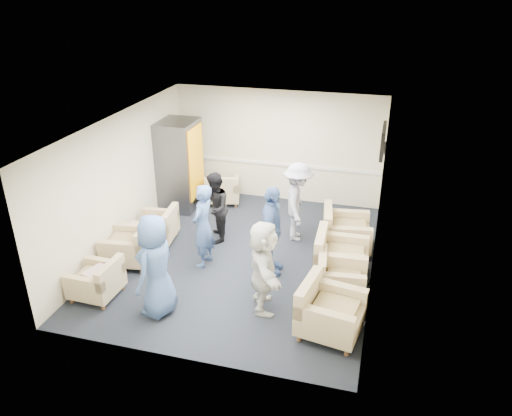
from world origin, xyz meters
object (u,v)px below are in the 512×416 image
(armchair_corner, at_px, (223,191))
(person_back_left, at_px, (215,208))
(armchair_left_near, at_px, (98,282))
(armchair_left_far, at_px, (158,227))
(armchair_right_near, at_px, (327,313))
(armchair_left_mid, at_px, (132,247))
(armchair_right_midfar, at_px, (338,259))
(person_front_left, at_px, (156,266))
(armchair_right_midnear, at_px, (338,277))
(person_back_right, at_px, (297,202))
(person_mid_left, at_px, (203,226))
(armchair_right_far, at_px, (343,232))
(person_mid_right, at_px, (271,231))
(person_front_right, at_px, (263,267))
(vending_machine, at_px, (180,165))

(armchair_corner, height_order, person_back_left, person_back_left)
(armchair_left_near, distance_m, armchair_left_far, 2.11)
(armchair_left_far, xyz_separation_m, armchair_right_near, (3.79, -2.03, 0.05))
(armchair_left_mid, relative_size, person_back_left, 0.65)
(armchair_right_midfar, distance_m, person_front_left, 3.30)
(armchair_right_midnear, distance_m, person_back_right, 2.15)
(person_mid_left, bearing_deg, armchair_right_midnear, 89.17)
(armchair_left_near, xyz_separation_m, armchair_left_far, (0.13, 2.11, 0.01))
(armchair_left_far, height_order, armchair_right_far, armchair_right_far)
(person_back_right, bearing_deg, person_mid_right, 161.58)
(armchair_corner, bearing_deg, armchair_left_far, 57.84)
(person_front_left, xyz_separation_m, person_mid_left, (0.19, 1.60, -0.05))
(armchair_right_near, distance_m, armchair_right_midnear, 1.11)
(person_mid_left, bearing_deg, person_mid_right, 98.81)
(armchair_left_mid, bearing_deg, armchair_left_far, 165.70)
(person_front_left, bearing_deg, armchair_left_far, -147.08)
(armchair_right_near, xyz_separation_m, person_front_right, (-1.10, 0.35, 0.44))
(person_front_right, bearing_deg, armchair_right_midnear, -74.50)
(armchair_right_midnear, bearing_deg, armchair_left_mid, 83.96)
(armchair_left_mid, height_order, armchair_corner, armchair_left_mid)
(armchair_right_midfar, height_order, person_front_left, person_front_left)
(armchair_left_near, distance_m, armchair_right_midnear, 4.13)
(armchair_left_mid, relative_size, armchair_right_midnear, 1.10)
(armchair_right_near, bearing_deg, armchair_right_midnear, 8.02)
(armchair_right_midnear, bearing_deg, armchair_left_far, 70.28)
(armchair_right_near, distance_m, person_mid_right, 2.00)
(armchair_right_near, relative_size, armchair_right_far, 1.00)
(armchair_left_far, distance_m, person_front_left, 2.52)
(person_mid_right, relative_size, person_front_right, 1.07)
(armchair_right_midnear, distance_m, vending_machine, 4.90)
(armchair_right_midnear, bearing_deg, armchair_right_midfar, 0.85)
(armchair_right_near, xyz_separation_m, person_mid_right, (-1.25, 1.48, 0.49))
(armchair_corner, xyz_separation_m, person_back_left, (0.47, -1.85, 0.43))
(armchair_right_near, bearing_deg, armchair_left_mid, 84.07)
(armchair_right_midfar, height_order, person_front_right, person_front_right)
(armchair_left_far, height_order, vending_machine, vending_machine)
(person_front_left, distance_m, person_front_right, 1.72)
(armchair_right_near, xyz_separation_m, person_back_right, (-1.04, 2.90, 0.47))
(person_back_left, bearing_deg, armchair_left_far, -89.97)
(armchair_corner, bearing_deg, person_back_left, 88.93)
(armchair_right_far, xyz_separation_m, person_front_right, (-1.06, -2.35, 0.43))
(person_front_right, bearing_deg, armchair_right_midfar, -57.99)
(armchair_right_far, relative_size, person_front_left, 0.61)
(armchair_left_far, xyz_separation_m, armchair_right_midnear, (3.82, -0.92, 0.01))
(armchair_left_mid, distance_m, person_front_left, 1.81)
(armchair_right_far, bearing_deg, armchair_left_mid, 104.23)
(person_back_left, bearing_deg, armchair_corner, 177.79)
(armchair_left_mid, xyz_separation_m, armchair_left_far, (0.11, 0.93, -0.03))
(armchair_right_near, xyz_separation_m, vending_machine, (-4.01, 3.78, 0.68))
(armchair_right_near, relative_size, person_front_right, 0.66)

